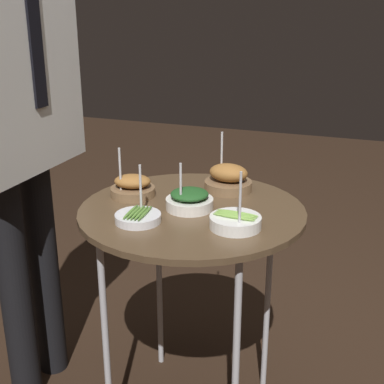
% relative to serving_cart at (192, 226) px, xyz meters
% --- Properties ---
extents(serving_cart, '(0.66, 0.66, 0.73)m').
position_rel_serving_cart_xyz_m(serving_cart, '(0.00, 0.00, 0.00)').
color(serving_cart, brown).
rests_on(serving_cart, ground_plane).
extents(bowl_asparagus_far_rim, '(0.14, 0.14, 0.17)m').
position_rel_serving_cart_xyz_m(bowl_asparagus_far_rim, '(-0.09, -0.16, 0.07)').
color(bowl_asparagus_far_rim, white).
rests_on(bowl_asparagus_far_rim, serving_cart).
extents(bowl_spinach_back_right, '(0.14, 0.14, 0.15)m').
position_rel_serving_cart_xyz_m(bowl_spinach_back_right, '(-0.01, 0.01, 0.08)').
color(bowl_spinach_back_right, silver).
rests_on(bowl_spinach_back_right, serving_cart).
extents(bowl_asparagus_back_left, '(0.13, 0.13, 0.15)m').
position_rel_serving_cart_xyz_m(bowl_asparagus_back_left, '(-0.14, 0.10, 0.07)').
color(bowl_asparagus_back_left, silver).
rests_on(bowl_asparagus_back_left, serving_cart).
extents(bowl_roast_front_center, '(0.14, 0.14, 0.16)m').
position_rel_serving_cart_xyz_m(bowl_roast_front_center, '(0.03, 0.21, 0.08)').
color(bowl_roast_front_center, brown).
rests_on(bowl_roast_front_center, serving_cart).
extents(bowl_roast_front_left, '(0.15, 0.15, 0.18)m').
position_rel_serving_cart_xyz_m(bowl_roast_front_left, '(0.19, -0.05, 0.09)').
color(bowl_roast_front_left, brown).
rests_on(bowl_roast_front_left, serving_cart).
extents(waiter_figure, '(0.60, 0.23, 1.63)m').
position_rel_serving_cart_xyz_m(waiter_figure, '(-0.05, 0.56, 0.36)').
color(waiter_figure, black).
rests_on(waiter_figure, ground_plane).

